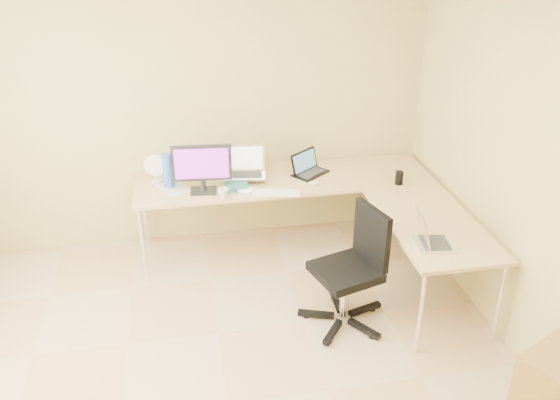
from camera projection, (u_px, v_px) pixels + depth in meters
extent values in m
plane|color=#CCBB63|center=(197.00, 108.00, 5.18)|extent=(4.50, 0.00, 4.50)
cube|color=tan|center=(284.00, 214.00, 5.37)|extent=(2.65, 0.70, 0.73)
cube|color=tan|center=(427.00, 262.00, 4.65)|extent=(0.70, 1.30, 0.73)
cube|color=black|center=(202.00, 169.00, 4.86)|extent=(0.51, 0.20, 0.43)
cube|color=#236563|center=(236.00, 184.00, 5.05)|extent=(0.21, 0.27, 0.04)
cube|color=silver|center=(243.00, 163.00, 5.09)|extent=(0.42, 0.35, 0.25)
cube|color=black|center=(311.00, 164.00, 5.24)|extent=(0.40, 0.39, 0.20)
cube|color=white|center=(276.00, 193.00, 4.92)|extent=(0.42, 0.21, 0.02)
ellipsoid|color=silver|center=(314.00, 183.00, 5.07)|extent=(0.11, 0.08, 0.04)
imported|color=silver|center=(223.00, 193.00, 4.83)|extent=(0.11, 0.11, 0.09)
cylinder|color=white|center=(245.00, 191.00, 4.93)|extent=(0.18, 0.18, 0.03)
cylinder|color=blue|center=(168.00, 171.00, 4.97)|extent=(0.09, 0.09, 0.31)
cube|color=silver|center=(175.00, 188.00, 5.01)|extent=(0.33, 0.36, 0.01)
cube|color=beige|center=(166.00, 174.00, 5.20)|extent=(0.22, 0.17, 0.07)
cylinder|color=white|center=(155.00, 169.00, 5.08)|extent=(0.24, 0.24, 0.24)
cylinder|color=black|center=(399.00, 178.00, 5.07)|extent=(0.09, 0.09, 0.12)
cube|color=silver|center=(437.00, 232.00, 4.13)|extent=(0.36, 0.30, 0.22)
cube|color=black|center=(346.00, 267.00, 4.33)|extent=(0.72, 0.72, 0.95)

